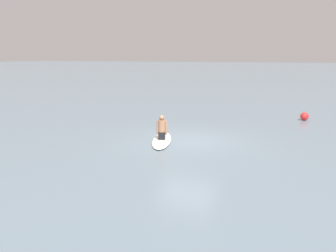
% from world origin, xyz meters
% --- Properties ---
extents(ground_plane, '(400.00, 400.00, 0.00)m').
position_xyz_m(ground_plane, '(0.00, 0.00, 0.00)').
color(ground_plane, slate).
extents(surfboard, '(2.98, 1.73, 0.10)m').
position_xyz_m(surfboard, '(-0.58, 0.93, 0.05)').
color(surfboard, silver).
rests_on(surfboard, ground).
extents(person_paddler, '(0.40, 0.43, 1.00)m').
position_xyz_m(person_paddler, '(-0.58, 0.93, 0.55)').
color(person_paddler, black).
rests_on(person_paddler, surfboard).
extents(buoy_marker, '(0.44, 0.44, 0.44)m').
position_xyz_m(buoy_marker, '(6.84, -4.21, 0.22)').
color(buoy_marker, red).
rests_on(buoy_marker, ground).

